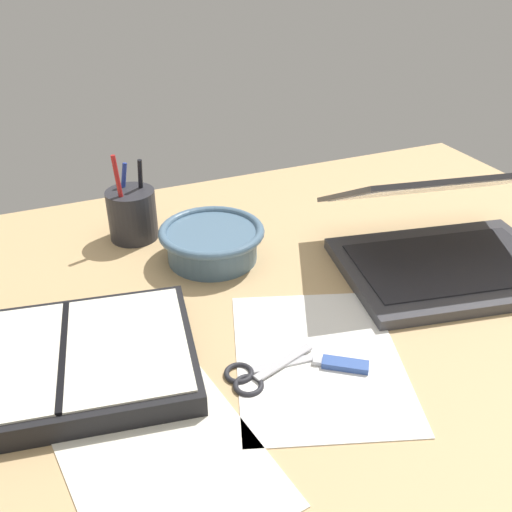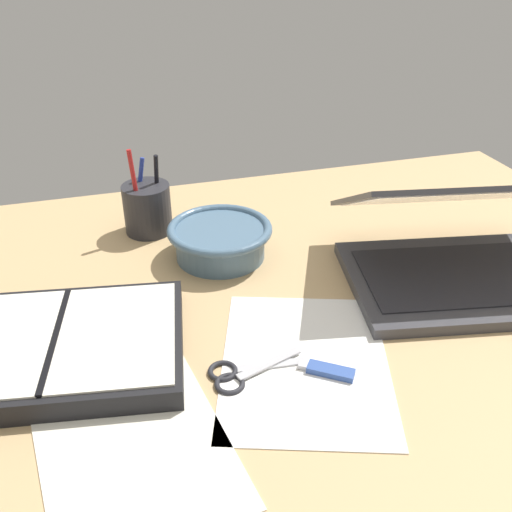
{
  "view_description": "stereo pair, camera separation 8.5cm",
  "coord_description": "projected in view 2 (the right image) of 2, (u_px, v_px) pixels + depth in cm",
  "views": [
    {
      "loc": [
        -30.26,
        -62.37,
        52.14
      ],
      "look_at": [
        -1.78,
        4.72,
        9.0
      ],
      "focal_mm": 40.0,
      "sensor_mm": 36.0,
      "label": 1
    },
    {
      "loc": [
        -22.29,
        -65.22,
        52.14
      ],
      "look_at": [
        -1.78,
        4.72,
        9.0
      ],
      "focal_mm": 40.0,
      "sensor_mm": 36.0,
      "label": 2
    }
  ],
  "objects": [
    {
      "name": "pen_cup",
      "position": [
        147.0,
        208.0,
        1.04
      ],
      "size": [
        8.65,
        8.65,
        16.49
      ],
      "color": "#28282D",
      "rests_on": "desk_top"
    },
    {
      "name": "usb_drive",
      "position": [
        329.0,
        371.0,
        0.73
      ],
      "size": [
        6.8,
        5.47,
        1.0
      ],
      "rotation": [
        0.0,
        0.0,
        0.95
      ],
      "color": "#33519E",
      "rests_on": "desk_top"
    },
    {
      "name": "scissors",
      "position": [
        237.0,
        374.0,
        0.72
      ],
      "size": [
        12.8,
        6.4,
        0.8
      ],
      "rotation": [
        0.0,
        0.0,
        0.11
      ],
      "color": "#B7B7BC",
      "rests_on": "desk_top"
    },
    {
      "name": "paper_sheet_beside_planner",
      "position": [
        134.0,
        448.0,
        0.63
      ],
      "size": [
        23.57,
        28.92,
        0.16
      ],
      "primitive_type": "cube",
      "rotation": [
        0.0,
        0.0,
        0.15
      ],
      "color": "silver",
      "rests_on": "desk_top"
    },
    {
      "name": "planner",
      "position": [
        58.0,
        347.0,
        0.75
      ],
      "size": [
        35.97,
        28.6,
        3.61
      ],
      "rotation": [
        0.0,
        0.0,
        -0.16
      ],
      "color": "black",
      "rests_on": "desk_top"
    },
    {
      "name": "desk_top",
      "position": [
        276.0,
        316.0,
        0.85
      ],
      "size": [
        140.0,
        100.0,
        2.0
      ],
      "primitive_type": "cube",
      "color": "tan",
      "rests_on": "ground"
    },
    {
      "name": "bowl",
      "position": [
        220.0,
        239.0,
        0.97
      ],
      "size": [
        17.79,
        17.79,
        5.97
      ],
      "color": "slate",
      "rests_on": "desk_top"
    },
    {
      "name": "paper_sheet_front",
      "position": [
        302.0,
        363.0,
        0.75
      ],
      "size": [
        29.8,
        34.41,
        0.16
      ],
      "primitive_type": "cube",
      "rotation": [
        0.0,
        0.0,
        -0.33
      ],
      "color": "white",
      "rests_on": "desk_top"
    },
    {
      "name": "laptop",
      "position": [
        458.0,
        250.0,
        0.9
      ],
      "size": [
        39.52,
        35.8,
        18.87
      ],
      "rotation": [
        0.0,
        0.0,
        -0.18
      ],
      "color": "#38383D",
      "rests_on": "desk_top"
    }
  ]
}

